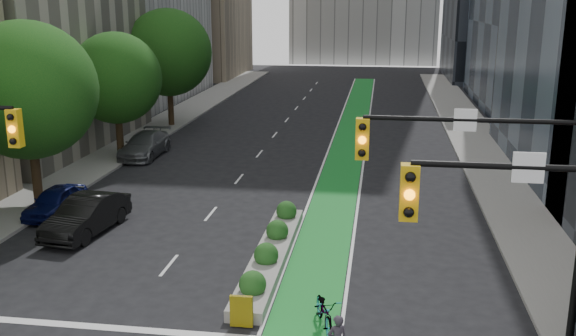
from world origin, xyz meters
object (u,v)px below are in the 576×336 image
(median_planter, at_px, (271,251))
(bicycle, at_px, (325,311))
(parked_car_left_far, at_px, (145,145))
(parked_car_left_near, at_px, (56,201))
(parked_car_left_mid, at_px, (86,215))

(median_planter, bearing_deg, bicycle, -62.99)
(bicycle, bearing_deg, median_planter, 100.34)
(bicycle, xyz_separation_m, parked_car_left_far, (-13.18, 20.10, 0.20))
(parked_car_left_far, bearing_deg, parked_car_left_near, -90.16)
(bicycle, height_order, parked_car_left_mid, parked_car_left_mid)
(bicycle, xyz_separation_m, parked_car_left_near, (-13.18, 8.67, 0.11))
(bicycle, bearing_deg, parked_car_left_far, 106.58)
(median_planter, distance_m, parked_car_left_far, 18.62)
(parked_car_left_mid, bearing_deg, median_planter, -5.58)
(median_planter, distance_m, parked_car_left_near, 11.36)
(bicycle, relative_size, parked_car_left_near, 0.54)
(parked_car_left_near, bearing_deg, parked_car_left_mid, -36.60)
(median_planter, xyz_separation_m, parked_car_left_mid, (-8.24, 1.78, 0.42))
(bicycle, distance_m, parked_car_left_near, 15.78)
(parked_car_left_mid, relative_size, parked_car_left_far, 0.92)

